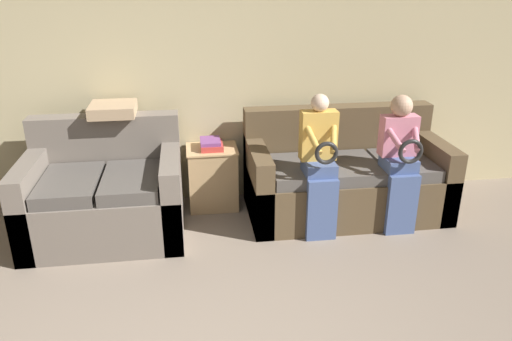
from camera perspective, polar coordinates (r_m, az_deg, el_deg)
name	(u,v)px	position (r m, az deg, el deg)	size (l,w,h in m)	color
wall_back	(170,74)	(4.86, -9.81, 10.79)	(7.52, 0.06, 2.55)	#C6B789
couch_main	(344,178)	(4.85, 10.08, -0.82)	(1.85, 0.91, 0.97)	brown
couch_side	(106,196)	(4.58, -16.81, -2.78)	(1.33, 1.00, 0.98)	#70665B
child_left_seated	(320,162)	(4.29, 7.31, 1.00)	(0.32, 0.37, 1.24)	#475B8E
child_right_seated	(400,158)	(4.53, 16.16, 1.42)	(0.32, 0.38, 1.21)	#475B8E
side_shelf	(213,176)	(4.90, -4.97, -0.68)	(0.49, 0.41, 0.61)	tan
book_stack	(211,144)	(4.77, -5.15, 3.01)	(0.21, 0.27, 0.09)	#BC3833
throw_pillow	(113,109)	(4.68, -16.03, 6.73)	(0.40, 0.40, 0.10)	tan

